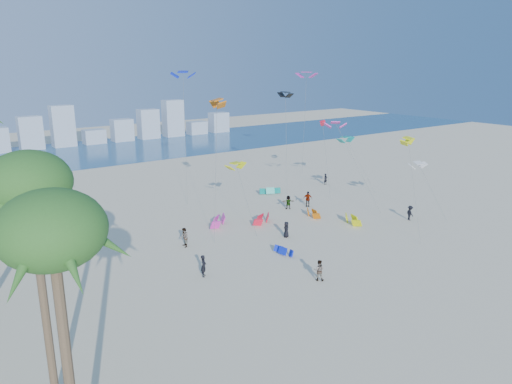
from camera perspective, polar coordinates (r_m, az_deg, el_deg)
ground at (r=35.15m, az=11.54°, el=-13.49°), size 220.00×220.00×0.00m
ocean at (r=96.89m, az=-21.19°, el=4.21°), size 220.00×220.00×0.00m
kitesurfer_near at (r=39.05m, az=-6.27°, el=-8.75°), size 0.74×0.79×1.82m
kitesurfer_mid at (r=38.50m, az=7.52°, el=-9.24°), size 1.05×1.05×1.71m
kitesurfers_far at (r=52.95m, az=5.24°, el=-2.30°), size 28.02×17.82×1.87m
grounded_kites at (r=52.42m, az=2.45°, el=-2.89°), size 15.39×19.19×1.02m
flying_kites at (r=59.82m, az=4.49°, el=10.05°), size 30.14×33.74×16.20m
distant_skyline at (r=105.80m, az=-23.38°, el=6.53°), size 85.00×3.00×8.40m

